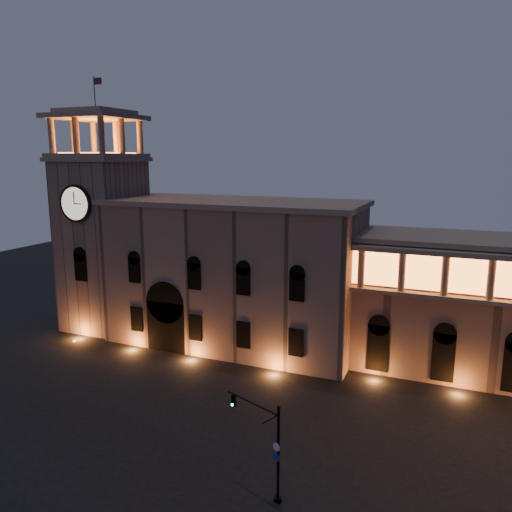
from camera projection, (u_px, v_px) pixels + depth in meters
ground at (144, 433)px, 41.41m from camera, size 160.00×160.00×0.00m
government_building at (233, 273)px, 60.34m from camera, size 30.80×12.80×17.60m
clock_tower at (103, 235)px, 65.69m from camera, size 9.80×9.80×32.40m
traffic_light at (269, 447)px, 33.16m from camera, size 4.74×2.08×6.92m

